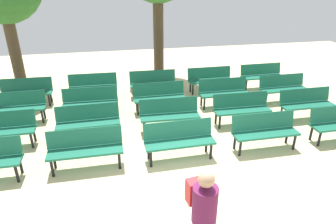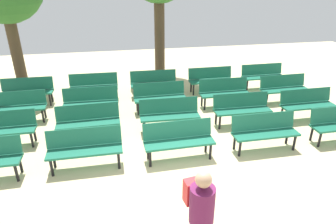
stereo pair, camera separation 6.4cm
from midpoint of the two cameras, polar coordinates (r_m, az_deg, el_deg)
ground_plane at (r=5.86m, az=5.58°, el=-16.82°), size 25.33×25.33×0.00m
bench_r0_c1 at (r=6.71m, az=-15.89°, el=-6.46°), size 1.60×0.48×0.87m
bench_r0_c2 at (r=6.77m, az=1.88°, el=-5.08°), size 1.61×0.51×0.87m
bench_r0_c3 at (r=7.50m, az=17.87°, el=-3.21°), size 1.60×0.48×0.87m
bench_r1_c0 at (r=8.29m, az=-29.71°, el=-2.69°), size 1.60×0.49×0.87m
bench_r1_c1 at (r=7.88m, az=-15.35°, el=-1.48°), size 1.61×0.51×0.87m
bench_r1_c2 at (r=7.98m, az=0.03°, el=-0.16°), size 1.61×0.53×0.87m
bench_r1_c3 at (r=8.59m, az=13.73°, el=0.96°), size 1.61×0.51×0.87m
bench_r1_c4 at (r=9.56m, az=24.87°, el=1.77°), size 1.60×0.50×0.87m
bench_r2_c0 at (r=9.48m, az=-27.42°, el=1.08°), size 1.61×0.51×0.87m
bench_r2_c1 at (r=9.05m, az=-14.91°, el=2.08°), size 1.61×0.52×0.87m
bench_r2_c2 at (r=9.17m, az=-1.91°, el=3.25°), size 1.61×0.50×0.87m
bench_r2_c3 at (r=9.69m, az=10.45°, el=4.06°), size 1.60×0.49×0.87m
bench_r2_c4 at (r=10.61m, az=21.06°, el=4.61°), size 1.61×0.52×0.87m
bench_r3_c0 at (r=10.62m, az=-25.78°, el=3.78°), size 1.61×0.51×0.87m
bench_r3_c1 at (r=10.34m, az=-14.42°, el=5.01°), size 1.61×0.52×0.87m
bench_r3_c2 at (r=10.37m, az=-3.08°, el=5.83°), size 1.61×0.52×0.87m
bench_r3_c3 at (r=10.83m, az=7.92°, el=6.48°), size 1.60×0.49×0.87m
bench_r3_c4 at (r=11.69m, az=17.43°, el=6.94°), size 1.61×0.50×0.87m
visitor_with_backpack at (r=4.28m, az=6.28°, el=-18.87°), size 0.39×0.56×1.65m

